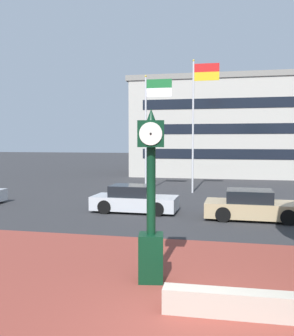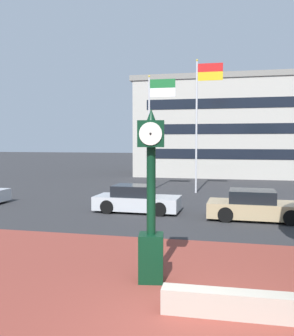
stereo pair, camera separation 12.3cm
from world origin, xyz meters
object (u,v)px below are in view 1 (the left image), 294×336
(car_street_mid, at_px, (253,206))
(flagpole_primary, at_px, (150,120))
(street_clock, at_px, (151,206))
(flagpole_secondary, at_px, (196,113))
(civic_building, at_px, (275,128))
(car_street_far, at_px, (134,200))

(car_street_mid, distance_m, flagpole_primary, 10.84)
(street_clock, bearing_deg, car_street_mid, 60.50)
(flagpole_secondary, height_order, civic_building, civic_building)
(street_clock, bearing_deg, flagpole_primary, 92.25)
(flagpole_primary, height_order, civic_building, civic_building)
(flagpole_primary, bearing_deg, car_street_mid, -51.98)
(car_street_mid, distance_m, car_street_far, 5.49)
(street_clock, bearing_deg, car_street_far, 97.17)
(street_clock, height_order, car_street_mid, street_clock)
(flagpole_primary, bearing_deg, flagpole_secondary, 0.00)
(flagpole_secondary, bearing_deg, flagpole_primary, 180.00)
(car_street_mid, bearing_deg, flagpole_primary, -140.49)
(car_street_mid, bearing_deg, civic_building, 172.58)
(flagpole_secondary, distance_m, civic_building, 16.31)
(flagpole_primary, bearing_deg, street_clock, -78.41)
(street_clock, xyz_separation_m, car_street_mid, (2.91, 7.94, -1.25))
(car_street_far, height_order, flagpole_secondary, flagpole_secondary)
(car_street_far, bearing_deg, flagpole_primary, -173.26)
(civic_building, bearing_deg, flagpole_primary, -123.17)
(civic_building, bearing_deg, street_clock, -101.93)
(flagpole_primary, xyz_separation_m, flagpole_secondary, (3.08, 0.00, 0.43))
(car_street_far, xyz_separation_m, civic_building, (9.03, 22.13, 4.17))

